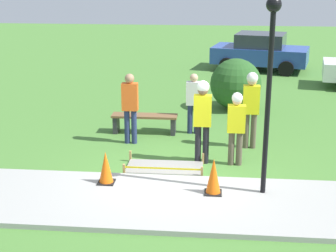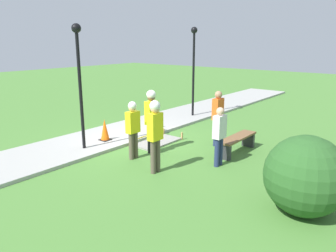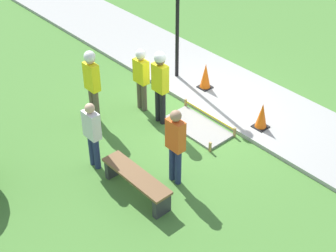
# 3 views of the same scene
# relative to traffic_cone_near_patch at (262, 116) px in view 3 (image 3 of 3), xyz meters

# --- Properties ---
(ground_plane) EXTENTS (60.00, 60.00, 0.00)m
(ground_plane) POSITION_rel_traffic_cone_near_patch_xyz_m (1.43, 0.54, -0.43)
(ground_plane) COLOR #477A33
(sidewalk) EXTENTS (28.00, 2.43, 0.10)m
(sidewalk) POSITION_rel_traffic_cone_near_patch_xyz_m (1.43, -0.68, -0.38)
(sidewalk) COLOR #9E9E99
(sidewalk) RESTS_ON ground_plane
(wet_concrete_patch) EXTENTS (1.75, 0.89, 0.26)m
(wet_concrete_patch) POSITION_rel_traffic_cone_near_patch_xyz_m (1.10, 1.08, -0.40)
(wet_concrete_patch) COLOR gray
(wet_concrete_patch) RESTS_ON ground_plane
(traffic_cone_near_patch) EXTENTS (0.34, 0.34, 0.67)m
(traffic_cone_near_patch) POSITION_rel_traffic_cone_near_patch_xyz_m (0.00, 0.00, 0.00)
(traffic_cone_near_patch) COLOR black
(traffic_cone_near_patch) RESTS_ON sidewalk
(traffic_cone_far_patch) EXTENTS (0.34, 0.34, 0.72)m
(traffic_cone_far_patch) POSITION_rel_traffic_cone_near_patch_xyz_m (2.20, -0.30, 0.03)
(traffic_cone_far_patch) COLOR black
(traffic_cone_far_patch) RESTS_ON sidewalk
(park_bench) EXTENTS (1.77, 0.44, 0.52)m
(park_bench) POSITION_rel_traffic_cone_near_patch_xyz_m (0.29, 3.65, -0.07)
(park_bench) COLOR #2D2D33
(park_bench) RESTS_ON ground_plane
(worker_supervisor) EXTENTS (0.40, 0.28, 1.93)m
(worker_supervisor) POSITION_rel_traffic_cone_near_patch_xyz_m (3.06, 2.72, 0.74)
(worker_supervisor) COLOR brown
(worker_supervisor) RESTS_ON ground_plane
(worker_assistant) EXTENTS (0.40, 0.25, 1.70)m
(worker_assistant) POSITION_rel_traffic_cone_near_patch_xyz_m (2.67, 1.52, 0.57)
(worker_assistant) COLOR brown
(worker_assistant) RESTS_ON ground_plane
(worker_trainee) EXTENTS (0.40, 0.28, 1.95)m
(worker_trainee) POSITION_rel_traffic_cone_near_patch_xyz_m (1.91, 1.56, 0.76)
(worker_trainee) COLOR black
(worker_trainee) RESTS_ON ground_plane
(bystander_in_orange_shirt) EXTENTS (0.40, 0.24, 1.82)m
(bystander_in_orange_shirt) POSITION_rel_traffic_cone_near_patch_xyz_m (0.05, 2.78, 0.61)
(bystander_in_orange_shirt) COLOR navy
(bystander_in_orange_shirt) RESTS_ON ground_plane
(bystander_in_gray_shirt) EXTENTS (0.40, 0.22, 1.65)m
(bystander_in_gray_shirt) POSITION_rel_traffic_cone_near_patch_xyz_m (1.61, 3.76, 0.50)
(bystander_in_gray_shirt) COLOR navy
(bystander_in_gray_shirt) RESTS_ON ground_plane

